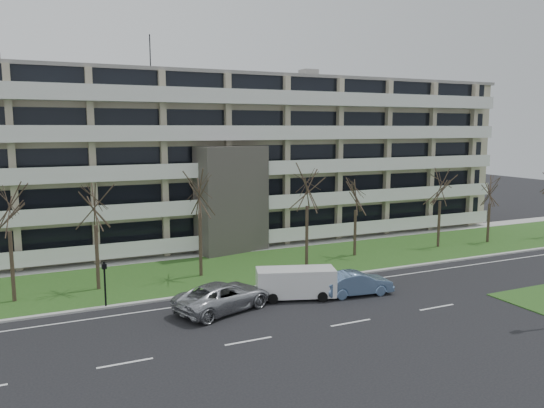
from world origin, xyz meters
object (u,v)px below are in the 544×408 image
silver_pickup (223,296)px  pedestrian_signal (105,279)px  white_van (297,281)px  blue_sedan (357,283)px

silver_pickup → pedestrian_signal: size_ratio=2.13×
silver_pickup → white_van: bearing=-107.0°
silver_pickup → pedestrian_signal: (-6.17, 3.24, 0.95)m
silver_pickup → white_van: (4.87, 0.18, 0.30)m
blue_sedan → pedestrian_signal: bearing=81.5°
silver_pickup → white_van: size_ratio=1.15×
pedestrian_signal → silver_pickup: bearing=-34.0°
silver_pickup → white_van: 4.89m
blue_sedan → pedestrian_signal: size_ratio=1.63×
blue_sedan → pedestrian_signal: 15.42m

